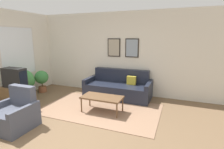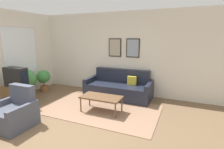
{
  "view_description": "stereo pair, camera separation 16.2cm",
  "coord_description": "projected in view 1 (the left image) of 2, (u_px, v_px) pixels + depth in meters",
  "views": [
    {
      "loc": [
        2.21,
        -2.63,
        1.91
      ],
      "look_at": [
        0.44,
        1.9,
        0.85
      ],
      "focal_mm": 28.0,
      "sensor_mm": 36.0,
      "label": 1
    },
    {
      "loc": [
        2.36,
        -2.57,
        1.91
      ],
      "look_at": [
        0.44,
        1.9,
        0.85
      ],
      "focal_mm": 28.0,
      "sensor_mm": 36.0,
      "label": 2
    }
  ],
  "objects": [
    {
      "name": "potted_plant_by_window",
      "position": [
        42.0,
        79.0,
        6.06
      ],
      "size": [
        0.46,
        0.46,
        0.76
      ],
      "color": "#935638",
      "rests_on": "ground_plane"
    },
    {
      "name": "coffee_table",
      "position": [
        102.0,
        98.0,
        4.45
      ],
      "size": [
        1.04,
        0.52,
        0.42
      ],
      "color": "brown",
      "rests_on": "ground_plane"
    },
    {
      "name": "wall_back",
      "position": [
        111.0,
        53.0,
        5.95
      ],
      "size": [
        8.0,
        0.09,
        2.7
      ],
      "color": "silver",
      "rests_on": "ground_plane"
    },
    {
      "name": "potted_plant_small",
      "position": [
        27.0,
        83.0,
        5.51
      ],
      "size": [
        0.48,
        0.48,
        0.79
      ],
      "color": "#935638",
      "rests_on": "ground_plane"
    },
    {
      "name": "couch",
      "position": [
        118.0,
        88.0,
        5.6
      ],
      "size": [
        2.08,
        0.9,
        0.86
      ],
      "color": "#1E2333",
      "rests_on": "ground_plane"
    },
    {
      "name": "potted_plant_tall",
      "position": [
        24.0,
        81.0,
        5.3
      ],
      "size": [
        0.58,
        0.58,
        0.93
      ],
      "color": "beige",
      "rests_on": "ground_plane"
    },
    {
      "name": "armchair",
      "position": [
        14.0,
        115.0,
        3.7
      ],
      "size": [
        0.8,
        0.76,
        0.86
      ],
      "rotation": [
        0.0,
        0.0,
        -0.14
      ],
      "color": "#474C5B",
      "rests_on": "ground_plane"
    },
    {
      "name": "tv",
      "position": [
        15.0,
        78.0,
        4.68
      ],
      "size": [
        0.65,
        0.28,
        0.53
      ],
      "color": "black",
      "rests_on": "tv_stand"
    },
    {
      "name": "area_rug",
      "position": [
        100.0,
        109.0,
        4.69
      ],
      "size": [
        3.1,
        1.82,
        0.01
      ],
      "color": "#937056",
      "rests_on": "ground_plane"
    },
    {
      "name": "ground_plane",
      "position": [
        59.0,
        132.0,
        3.59
      ],
      "size": [
        16.0,
        16.0,
        0.0
      ],
      "primitive_type": "plane",
      "color": "brown"
    },
    {
      "name": "tv_stand",
      "position": [
        17.0,
        97.0,
        4.8
      ],
      "size": [
        0.84,
        0.45,
        0.56
      ],
      "color": "brown",
      "rests_on": "ground_plane"
    }
  ]
}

